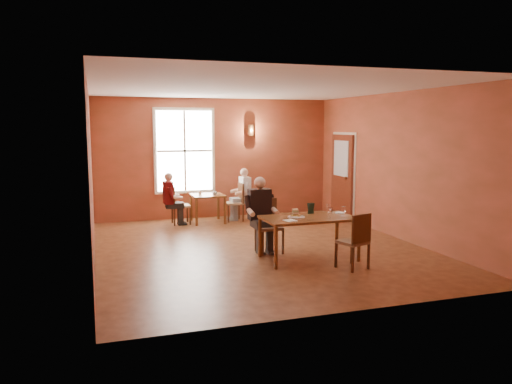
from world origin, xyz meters
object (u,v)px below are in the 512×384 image
object	(u,v)px
chair_diner_main	(269,226)
second_table	(208,208)
chair_diner_white	(234,202)
diner_white	(235,196)
diner_maroon	(179,199)
diner_main	(270,217)
chair_empty	(353,241)
chair_diner_maroon	(181,205)
main_table	(309,238)

from	to	relation	value
chair_diner_main	second_table	distance (m)	3.23
chair_diner_white	diner_white	size ratio (longest dim) A/B	0.75
second_table	chair_diner_white	bearing A→B (deg)	0.00
diner_maroon	diner_main	bearing A→B (deg)	19.07
chair_empty	chair_diner_maroon	bearing A→B (deg)	96.10
second_table	chair_diner_white	world-z (taller)	chair_diner_white
main_table	diner_white	world-z (taller)	diner_white
chair_diner_main	second_table	bearing A→B (deg)	-82.25
chair_diner_main	diner_white	bearing A→B (deg)	-94.38
main_table	diner_white	bearing A→B (deg)	93.80
diner_main	chair_diner_white	size ratio (longest dim) A/B	1.44
second_table	main_table	bearing A→B (deg)	-76.33
diner_main	chair_diner_maroon	distance (m)	3.41
diner_main	diner_white	distance (m)	3.24
chair_diner_main	main_table	bearing A→B (deg)	127.57
main_table	diner_white	xyz separation A→B (m)	(-0.26, 3.85, 0.24)
diner_main	diner_maroon	world-z (taller)	diner_main
diner_white	diner_main	bearing A→B (deg)	175.66
diner_main	diner_white	bearing A→B (deg)	-94.34
second_table	diner_maroon	xyz separation A→B (m)	(-0.68, 0.00, 0.26)
main_table	diner_main	xyz separation A→B (m)	(-0.50, 0.62, 0.29)
diner_main	chair_empty	size ratio (longest dim) A/B	1.45
chair_empty	diner_maroon	world-z (taller)	diner_maroon
main_table	diner_main	size ratio (longest dim) A/B	1.19
chair_empty	second_table	xyz separation A→B (m)	(-1.39, 4.59, -0.12)
chair_diner_maroon	chair_empty	bearing A→B (deg)	23.93
diner_main	chair_diner_white	xyz separation A→B (m)	(0.21, 3.23, -0.20)
main_table	diner_maroon	size ratio (longest dim) A/B	1.33
chair_empty	diner_maroon	xyz separation A→B (m)	(-2.07, 4.59, 0.14)
main_table	diner_maroon	bearing A→B (deg)	112.78
main_table	chair_diner_main	size ratio (longest dim) A/B	1.62
diner_main	chair_diner_maroon	world-z (taller)	diner_main
main_table	diner_maroon	distance (m)	4.18
second_table	chair_diner_maroon	bearing A→B (deg)	180.00
chair_diner_white	diner_main	bearing A→B (deg)	176.19
second_table	chair_diner_maroon	distance (m)	0.66
second_table	diner_white	xyz separation A→B (m)	(0.68, 0.00, 0.28)
diner_main	chair_diner_white	bearing A→B (deg)	-93.81
main_table	chair_diner_white	world-z (taller)	chair_diner_white
diner_main	chair_empty	xyz separation A→B (m)	(0.95, -1.36, -0.21)
chair_diner_main	diner_white	size ratio (longest dim) A/B	0.80
diner_main	second_table	bearing A→B (deg)	-82.32
chair_diner_main	diner_white	xyz separation A→B (m)	(0.24, 3.20, 0.13)
chair_diner_main	chair_empty	distance (m)	1.68
chair_empty	chair_diner_maroon	size ratio (longest dim) A/B	1.01
chair_diner_white	chair_diner_maroon	world-z (taller)	chair_diner_white
chair_diner_main	chair_diner_maroon	bearing A→B (deg)	-71.25
diner_maroon	second_table	bearing A→B (deg)	90.00
main_table	chair_diner_maroon	size ratio (longest dim) A/B	1.74
main_table	diner_main	bearing A→B (deg)	128.88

